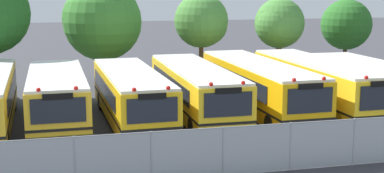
{
  "coord_description": "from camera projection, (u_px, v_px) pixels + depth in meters",
  "views": [
    {
      "loc": [
        -6.59,
        -25.72,
        6.37
      ],
      "look_at": [
        -0.18,
        0.0,
        1.6
      ],
      "focal_mm": 51.61,
      "sensor_mm": 36.0,
      "label": 1
    }
  ],
  "objects": [
    {
      "name": "school_bus_2",
      "position": [
        131.0,
        95.0,
        26.02
      ],
      "size": [
        2.73,
        10.47,
        2.62
      ],
      "rotation": [
        0.0,
        0.0,
        3.17
      ],
      "color": "yellow",
      "rests_on": "ground_plane"
    },
    {
      "name": "traffic_cone",
      "position": [
        101.0,
        161.0,
        19.57
      ],
      "size": [
        0.45,
        0.45,
        0.6
      ],
      "primitive_type": "cone",
      "color": "#EA5914",
      "rests_on": "ground_plane"
    },
    {
      "name": "chainlink_fence",
      "position": [
        257.0,
        148.0,
        19.02
      ],
      "size": [
        27.23,
        0.07,
        1.74
      ],
      "color": "#9EA0A3",
      "rests_on": "ground_plane"
    },
    {
      "name": "school_bus_3",
      "position": [
        195.0,
        89.0,
        27.2
      ],
      "size": [
        2.54,
        10.94,
        2.67
      ],
      "rotation": [
        0.0,
        0.0,
        3.14
      ],
      "color": "yellow",
      "rests_on": "ground_plane"
    },
    {
      "name": "school_bus_1",
      "position": [
        57.0,
        96.0,
        25.64
      ],
      "size": [
        2.68,
        9.7,
        2.63
      ],
      "rotation": [
        0.0,
        0.0,
        3.15
      ],
      "color": "yellow",
      "rests_on": "ground_plane"
    },
    {
      "name": "tree_2",
      "position": [
        99.0,
        21.0,
        35.09
      ],
      "size": [
        5.04,
        5.01,
        6.74
      ],
      "color": "#4C3823",
      "rests_on": "ground_plane"
    },
    {
      "name": "tree_4",
      "position": [
        278.0,
        24.0,
        36.59
      ],
      "size": [
        3.39,
        3.33,
        5.7
      ],
      "color": "#4C3823",
      "rests_on": "ground_plane"
    },
    {
      "name": "tree_3",
      "position": [
        203.0,
        22.0,
        36.08
      ],
      "size": [
        3.54,
        3.54,
        6.0
      ],
      "color": "#4C3823",
      "rests_on": "ground_plane"
    },
    {
      "name": "tree_5",
      "position": [
        347.0,
        25.0,
        39.39
      ],
      "size": [
        3.62,
        3.62,
        5.56
      ],
      "color": "#4C3823",
      "rests_on": "ground_plane"
    },
    {
      "name": "school_bus_4",
      "position": [
        258.0,
        86.0,
        27.96
      ],
      "size": [
        2.66,
        11.69,
        2.77
      ],
      "rotation": [
        0.0,
        0.0,
        3.16
      ],
      "color": "#EAA80C",
      "rests_on": "ground_plane"
    },
    {
      "name": "ground_plane",
      "position": [
        195.0,
        118.0,
        27.26
      ],
      "size": [
        160.0,
        160.0,
        0.0
      ],
      "primitive_type": "plane",
      "color": "#38383D"
    },
    {
      "name": "school_bus_5",
      "position": [
        317.0,
        84.0,
        28.59
      ],
      "size": [
        2.7,
        11.65,
        2.76
      ],
      "rotation": [
        0.0,
        0.0,
        3.16
      ],
      "color": "yellow",
      "rests_on": "ground_plane"
    },
    {
      "name": "school_bus_6",
      "position": [
        377.0,
        84.0,
        29.23
      ],
      "size": [
        2.7,
        11.14,
        2.52
      ],
      "rotation": [
        0.0,
        0.0,
        3.15
      ],
      "color": "yellow",
      "rests_on": "ground_plane"
    }
  ]
}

